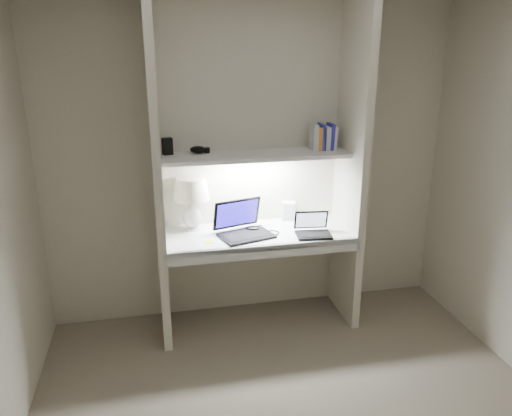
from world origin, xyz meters
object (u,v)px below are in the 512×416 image
object	(u,v)px
laptop_main	(243,227)
laptop_netbook	(313,229)
speaker	(289,211)
book_row	(323,137)
table_lamp	(191,195)

from	to	relation	value
laptop_main	laptop_netbook	size ratio (longest dim) A/B	1.61
laptop_main	speaker	xyz separation A→B (m)	(0.43, 0.24, 0.02)
speaker	book_row	distance (m)	0.66
table_lamp	book_row	world-z (taller)	book_row
speaker	laptop_netbook	bearing A→B (deg)	-58.03
laptop_netbook	speaker	bearing A→B (deg)	111.09
laptop_main	book_row	distance (m)	0.93
laptop_main	book_row	xyz separation A→B (m)	(0.66, 0.14, 0.63)
table_lamp	book_row	distance (m)	1.10
table_lamp	speaker	bearing A→B (deg)	4.33
laptop_netbook	book_row	size ratio (longest dim) A/B	1.41
laptop_main	book_row	world-z (taller)	book_row
table_lamp	laptop_netbook	distance (m)	0.96
table_lamp	laptop_netbook	bearing A→B (deg)	-18.29
table_lamp	book_row	xyz separation A→B (m)	(1.02, -0.03, 0.41)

